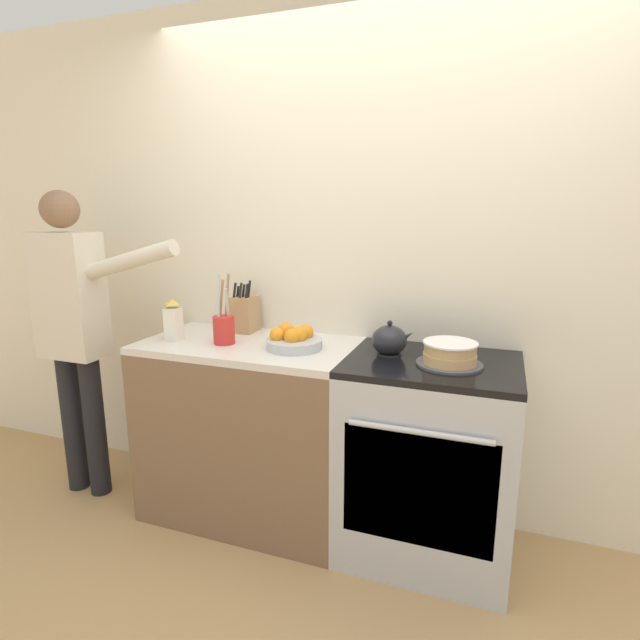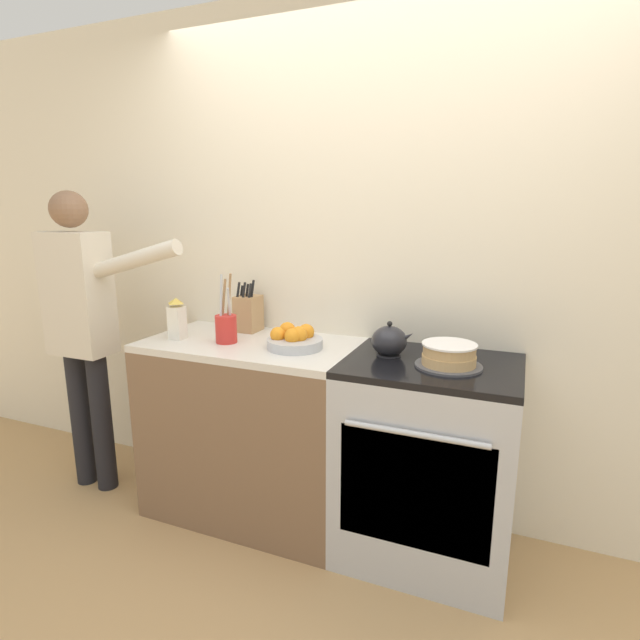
{
  "view_description": "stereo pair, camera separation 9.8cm",
  "coord_description": "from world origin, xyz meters",
  "px_view_note": "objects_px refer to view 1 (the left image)",
  "views": [
    {
      "loc": [
        0.51,
        -1.83,
        1.58
      ],
      "look_at": [
        -0.25,
        0.27,
        1.08
      ],
      "focal_mm": 28.0,
      "sensor_mm": 36.0,
      "label": 1
    },
    {
      "loc": [
        0.6,
        -1.79,
        1.58
      ],
      "look_at": [
        -0.25,
        0.27,
        1.08
      ],
      "focal_mm": 28.0,
      "sensor_mm": 36.0,
      "label": 2
    }
  ],
  "objects_px": {
    "stove_range": "(427,458)",
    "layer_cake": "(450,354)",
    "knife_block": "(245,314)",
    "tea_kettle": "(390,340)",
    "utensil_crock": "(224,328)",
    "person_baker": "(73,320)",
    "milk_carton": "(173,321)",
    "fruit_bowl": "(294,339)"
  },
  "relations": [
    {
      "from": "stove_range",
      "to": "person_baker",
      "type": "bearing_deg",
      "value": -175.77
    },
    {
      "from": "knife_block",
      "to": "stove_range",
      "type": "bearing_deg",
      "value": -10.9
    },
    {
      "from": "tea_kettle",
      "to": "milk_carton",
      "type": "bearing_deg",
      "value": -173.46
    },
    {
      "from": "person_baker",
      "to": "tea_kettle",
      "type": "bearing_deg",
      "value": 19.59
    },
    {
      "from": "utensil_crock",
      "to": "fruit_bowl",
      "type": "height_order",
      "value": "utensil_crock"
    },
    {
      "from": "knife_block",
      "to": "utensil_crock",
      "type": "xyz_separation_m",
      "value": [
        0.02,
        -0.25,
        -0.02
      ]
    },
    {
      "from": "knife_block",
      "to": "fruit_bowl",
      "type": "bearing_deg",
      "value": -29.45
    },
    {
      "from": "layer_cake",
      "to": "knife_block",
      "type": "bearing_deg",
      "value": 168.19
    },
    {
      "from": "stove_range",
      "to": "knife_block",
      "type": "relative_size",
      "value": 3.32
    },
    {
      "from": "stove_range",
      "to": "utensil_crock",
      "type": "distance_m",
      "value": 1.14
    },
    {
      "from": "knife_block",
      "to": "person_baker",
      "type": "bearing_deg",
      "value": -158.38
    },
    {
      "from": "utensil_crock",
      "to": "fruit_bowl",
      "type": "xyz_separation_m",
      "value": [
        0.35,
        0.04,
        -0.04
      ]
    },
    {
      "from": "tea_kettle",
      "to": "fruit_bowl",
      "type": "distance_m",
      "value": 0.46
    },
    {
      "from": "stove_range",
      "to": "person_baker",
      "type": "height_order",
      "value": "person_baker"
    },
    {
      "from": "layer_cake",
      "to": "person_baker",
      "type": "xyz_separation_m",
      "value": [
        -1.94,
        -0.11,
        0.02
      ]
    },
    {
      "from": "tea_kettle",
      "to": "utensil_crock",
      "type": "distance_m",
      "value": 0.81
    },
    {
      "from": "layer_cake",
      "to": "knife_block",
      "type": "xyz_separation_m",
      "value": [
        -1.1,
        0.23,
        0.05
      ]
    },
    {
      "from": "tea_kettle",
      "to": "knife_block",
      "type": "bearing_deg",
      "value": 168.78
    },
    {
      "from": "milk_carton",
      "to": "person_baker",
      "type": "height_order",
      "value": "person_baker"
    },
    {
      "from": "knife_block",
      "to": "person_baker",
      "type": "height_order",
      "value": "person_baker"
    },
    {
      "from": "stove_range",
      "to": "layer_cake",
      "type": "height_order",
      "value": "layer_cake"
    },
    {
      "from": "tea_kettle",
      "to": "milk_carton",
      "type": "relative_size",
      "value": 0.92
    },
    {
      "from": "stove_range",
      "to": "tea_kettle",
      "type": "bearing_deg",
      "value": 170.45
    },
    {
      "from": "tea_kettle",
      "to": "knife_block",
      "type": "relative_size",
      "value": 0.7
    },
    {
      "from": "layer_cake",
      "to": "knife_block",
      "type": "distance_m",
      "value": 1.12
    },
    {
      "from": "layer_cake",
      "to": "utensil_crock",
      "type": "xyz_separation_m",
      "value": [
        -1.08,
        -0.02,
        0.03
      ]
    },
    {
      "from": "stove_range",
      "to": "tea_kettle",
      "type": "height_order",
      "value": "tea_kettle"
    },
    {
      "from": "tea_kettle",
      "to": "utensil_crock",
      "type": "xyz_separation_m",
      "value": [
        -0.8,
        -0.09,
        0.01
      ]
    },
    {
      "from": "tea_kettle",
      "to": "knife_block",
      "type": "xyz_separation_m",
      "value": [
        -0.83,
        0.16,
        0.03
      ]
    },
    {
      "from": "tea_kettle",
      "to": "person_baker",
      "type": "distance_m",
      "value": 1.68
    },
    {
      "from": "stove_range",
      "to": "layer_cake",
      "type": "xyz_separation_m",
      "value": [
        0.07,
        -0.03,
        0.51
      ]
    },
    {
      "from": "layer_cake",
      "to": "fruit_bowl",
      "type": "distance_m",
      "value": 0.73
    },
    {
      "from": "fruit_bowl",
      "to": "milk_carton",
      "type": "xyz_separation_m",
      "value": [
        -0.62,
        -0.08,
        0.06
      ]
    },
    {
      "from": "tea_kettle",
      "to": "utensil_crock",
      "type": "bearing_deg",
      "value": -173.79
    },
    {
      "from": "tea_kettle",
      "to": "layer_cake",
      "type": "bearing_deg",
      "value": -13.56
    },
    {
      "from": "person_baker",
      "to": "milk_carton",
      "type": "bearing_deg",
      "value": 18.37
    },
    {
      "from": "stove_range",
      "to": "tea_kettle",
      "type": "relative_size",
      "value": 4.77
    },
    {
      "from": "tea_kettle",
      "to": "milk_carton",
      "type": "height_order",
      "value": "milk_carton"
    },
    {
      "from": "milk_carton",
      "to": "utensil_crock",
      "type": "bearing_deg",
      "value": 7.55
    },
    {
      "from": "utensil_crock",
      "to": "knife_block",
      "type": "bearing_deg",
      "value": 94.82
    },
    {
      "from": "stove_range",
      "to": "milk_carton",
      "type": "xyz_separation_m",
      "value": [
        -1.27,
        -0.09,
        0.57
      ]
    },
    {
      "from": "tea_kettle",
      "to": "utensil_crock",
      "type": "relative_size",
      "value": 0.56
    }
  ]
}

